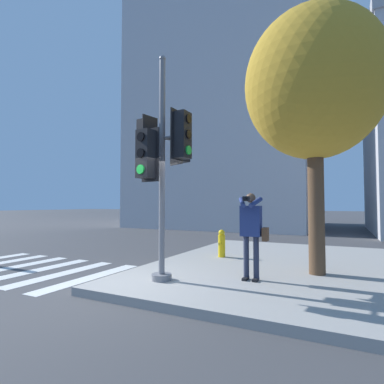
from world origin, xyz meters
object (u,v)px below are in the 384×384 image
object	(u,v)px
person_photographer	(252,228)
street_tree	(314,86)
fire_hydrant	(222,243)
traffic_signal_pole	(163,152)

from	to	relation	value
person_photographer	street_tree	xyz separation A→B (m)	(1.11, 1.11, 3.07)
person_photographer	fire_hydrant	world-z (taller)	person_photographer
fire_hydrant	street_tree	bearing A→B (deg)	-22.31
person_photographer	street_tree	world-z (taller)	street_tree
fire_hydrant	person_photographer	bearing A→B (deg)	-56.03
fire_hydrant	traffic_signal_pole	bearing A→B (deg)	-91.94
street_tree	person_photographer	bearing A→B (deg)	-135.11
person_photographer	fire_hydrant	size ratio (longest dim) A/B	2.22
person_photographer	fire_hydrant	bearing A→B (deg)	123.97
traffic_signal_pole	fire_hydrant	world-z (taller)	traffic_signal_pole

